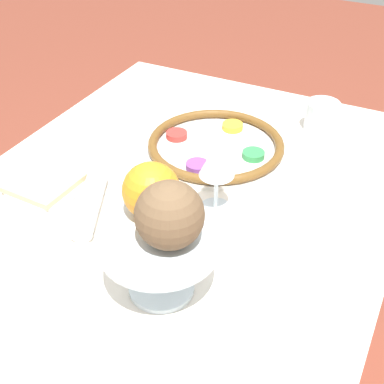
{
  "coord_description": "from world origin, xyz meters",
  "views": [
    {
      "loc": [
        0.73,
        0.41,
        1.39
      ],
      "look_at": [
        0.01,
        0.05,
        0.79
      ],
      "focal_mm": 50.0,
      "sensor_mm": 36.0,
      "label": 1
    }
  ],
  "objects": [
    {
      "name": "dining_table",
      "position": [
        0.0,
        0.0,
        0.38
      ],
      "size": [
        1.11,
        0.84,
        0.75
      ],
      "color": "silver",
      "rests_on": "ground_plane"
    },
    {
      "name": "seder_plate",
      "position": [
        -0.2,
        -0.0,
        0.77
      ],
      "size": [
        0.3,
        0.3,
        0.03
      ],
      "color": "silver",
      "rests_on": "dining_table"
    },
    {
      "name": "wine_glass",
      "position": [
        -0.01,
        0.08,
        0.86
      ],
      "size": [
        0.07,
        0.07,
        0.15
      ],
      "color": "silver",
      "rests_on": "dining_table"
    },
    {
      "name": "fruit_stand",
      "position": [
        0.22,
        0.09,
        0.85
      ],
      "size": [
        0.19,
        0.19,
        0.12
      ],
      "color": "silver",
      "rests_on": "dining_table"
    },
    {
      "name": "orange_fruit",
      "position": [
        0.19,
        0.06,
        0.92
      ],
      "size": [
        0.09,
        0.09,
        0.09
      ],
      "color": "orange",
      "rests_on": "fruit_stand"
    },
    {
      "name": "coconut",
      "position": [
        0.23,
        0.12,
        0.92
      ],
      "size": [
        0.1,
        0.1,
        0.1
      ],
      "color": "brown",
      "rests_on": "fruit_stand"
    },
    {
      "name": "bread_plate",
      "position": [
        0.08,
        -0.25,
        0.76
      ],
      "size": [
        0.16,
        0.16,
        0.02
      ],
      "color": "silver",
      "rests_on": "dining_table"
    },
    {
      "name": "napkin_roll",
      "position": [
        0.1,
        -0.12,
        0.77
      ],
      "size": [
        0.18,
        0.11,
        0.04
      ],
      "color": "white",
      "rests_on": "dining_table"
    },
    {
      "name": "cup_near",
      "position": [
        -0.4,
        0.18,
        0.79
      ],
      "size": [
        0.08,
        0.08,
        0.07
      ],
      "color": "silver",
      "rests_on": "dining_table"
    },
    {
      "name": "fork_left",
      "position": [
        -0.2,
        0.27,
        0.76
      ],
      "size": [
        0.05,
        0.19,
        0.01
      ],
      "color": "silver",
      "rests_on": "dining_table"
    },
    {
      "name": "fork_right",
      "position": [
        -0.17,
        0.27,
        0.76
      ],
      "size": [
        0.05,
        0.19,
        0.01
      ],
      "color": "silver",
      "rests_on": "dining_table"
    },
    {
      "name": "spoon",
      "position": [
        0.07,
        -0.16,
        0.76
      ],
      "size": [
        0.17,
        0.08,
        0.01
      ],
      "color": "silver",
      "rests_on": "dining_table"
    }
  ]
}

